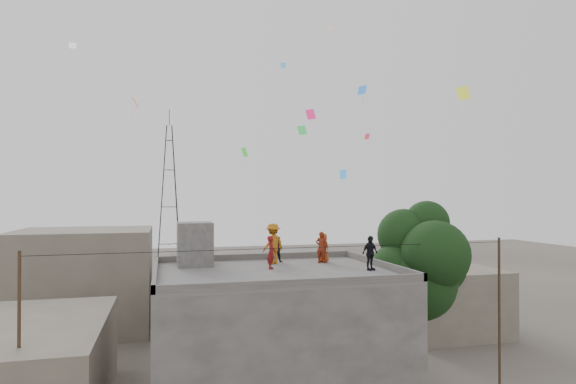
{
  "coord_description": "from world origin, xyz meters",
  "views": [
    {
      "loc": [
        -4.59,
        -20.19,
        9.27
      ],
      "look_at": [
        1.28,
        2.55,
        9.53
      ],
      "focal_mm": 30.0,
      "sensor_mm": 36.0,
      "label": 1
    }
  ],
  "objects_px": {
    "tree": "(421,263)",
    "person_dark_adult": "(370,253)",
    "stair_head_box": "(195,244)",
    "transmission_tower": "(169,199)",
    "person_red_adult": "(321,247)"
  },
  "relations": [
    {
      "from": "tree",
      "to": "person_dark_adult",
      "type": "distance_m",
      "value": 3.69
    },
    {
      "from": "stair_head_box",
      "to": "transmission_tower",
      "type": "bearing_deg",
      "value": 91.23
    },
    {
      "from": "transmission_tower",
      "to": "tree",
      "type": "bearing_deg",
      "value": -73.91
    },
    {
      "from": "tree",
      "to": "person_dark_adult",
      "type": "height_order",
      "value": "tree"
    },
    {
      "from": "stair_head_box",
      "to": "person_red_adult",
      "type": "height_order",
      "value": "stair_head_box"
    },
    {
      "from": "tree",
      "to": "transmission_tower",
      "type": "xyz_separation_m",
      "value": [
        -11.37,
        39.4,
        2.97
      ]
    },
    {
      "from": "tree",
      "to": "person_red_adult",
      "type": "height_order",
      "value": "tree"
    },
    {
      "from": "stair_head_box",
      "to": "tree",
      "type": "relative_size",
      "value": 0.22
    },
    {
      "from": "person_red_adult",
      "to": "stair_head_box",
      "type": "bearing_deg",
      "value": 22.49
    },
    {
      "from": "person_red_adult",
      "to": "person_dark_adult",
      "type": "height_order",
      "value": "person_red_adult"
    },
    {
      "from": "person_dark_adult",
      "to": "person_red_adult",
      "type": "bearing_deg",
      "value": 93.47
    },
    {
      "from": "person_red_adult",
      "to": "person_dark_adult",
      "type": "distance_m",
      "value": 3.02
    },
    {
      "from": "tree",
      "to": "person_red_adult",
      "type": "bearing_deg",
      "value": 164.86
    },
    {
      "from": "stair_head_box",
      "to": "tree",
      "type": "distance_m",
      "value": 10.8
    },
    {
      "from": "tree",
      "to": "person_red_adult",
      "type": "distance_m",
      "value": 4.83
    }
  ]
}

